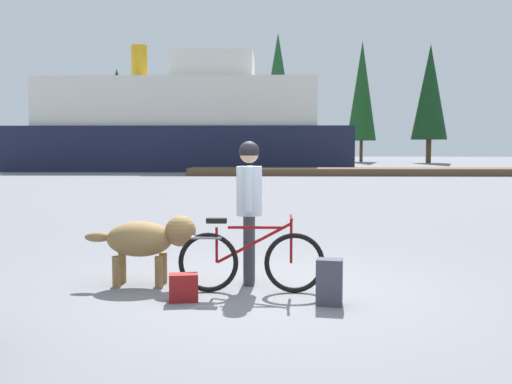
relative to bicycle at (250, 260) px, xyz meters
The scene contains 13 objects.
ground_plane 0.42m from the bicycle, 42.11° to the left, with size 160.00×160.00×0.00m, color slate.
bicycle is the anchor object (origin of this frame).
person_cyclist 0.84m from the bicycle, 93.70° to the left, with size 0.32×0.53×1.79m.
dog 1.34m from the bicycle, 165.49° to the left, with size 1.39×0.51×0.88m.
backpack 1.04m from the bicycle, 30.36° to the right, with size 0.28×0.20×0.51m, color #3F3F4C.
handbag_pannier 0.87m from the bicycle, 149.70° to the right, with size 0.32×0.18×0.31m, color maroon.
dock_pier 27.89m from the bicycle, 79.21° to the left, with size 19.62×2.71×0.40m, color brown.
ferry_boat 35.04m from the bicycle, 100.10° to the left, with size 23.16×7.68×8.54m.
sailboat_moored 39.17m from the bicycle, 96.85° to the left, with size 7.65×2.14×8.73m.
pine_tree_far_left 51.64m from the bicycle, 106.39° to the left, with size 3.95×3.95×8.85m.
pine_tree_center 50.46m from the bicycle, 89.26° to the left, with size 3.10×3.10×12.21m.
pine_tree_far_right 52.60m from the bicycle, 73.39° to the left, with size 3.35×3.35×11.13m.
pine_tree_mid_back 55.02m from the bicycle, 80.38° to the left, with size 2.92×2.92×12.09m.
Camera 1 is at (0.16, -7.05, 1.75)m, focal length 41.85 mm.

